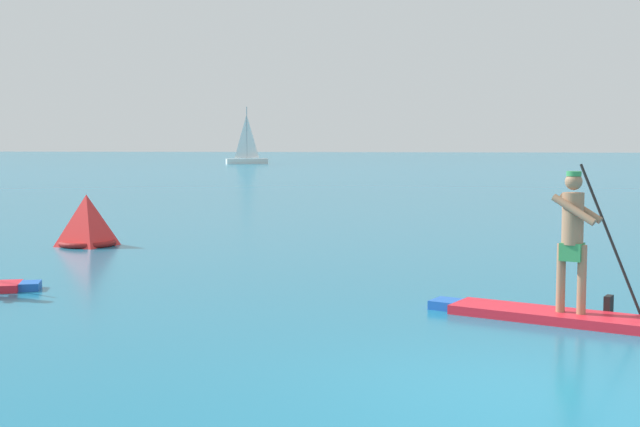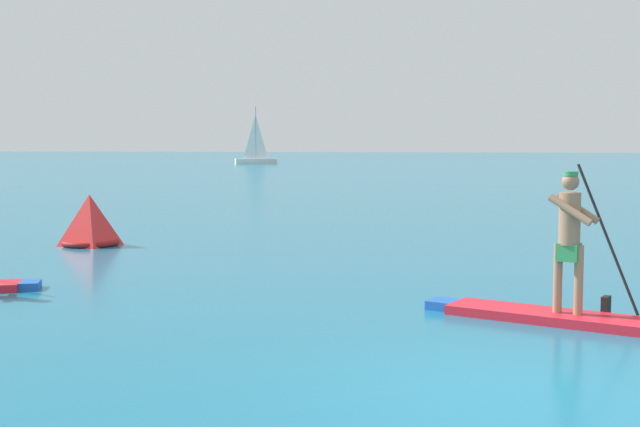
{
  "view_description": "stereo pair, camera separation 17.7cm",
  "coord_description": "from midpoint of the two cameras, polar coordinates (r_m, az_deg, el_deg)",
  "views": [
    {
      "loc": [
        -0.66,
        -7.28,
        2.19
      ],
      "look_at": [
        -3.19,
        6.71,
        1.01
      ],
      "focal_mm": 47.03,
      "sensor_mm": 36.0,
      "label": 1
    },
    {
      "loc": [
        -0.49,
        -7.25,
        2.19
      ],
      "look_at": [
        -3.19,
        6.71,
        1.01
      ],
      "focal_mm": 47.03,
      "sensor_mm": 36.0,
      "label": 2
    }
  ],
  "objects": [
    {
      "name": "race_marker_buoy",
      "position": [
        18.77,
        -15.84,
        -0.65
      ],
      "size": [
        1.38,
        1.38,
        1.11
      ],
      "color": "red",
      "rests_on": "ground"
    },
    {
      "name": "sailboat_left_horizon",
      "position": [
        93.06,
        -5.05,
        3.93
      ],
      "size": [
        4.64,
        2.93,
        6.29
      ],
      "rotation": [
        0.0,
        0.0,
        3.56
      ],
      "color": "white",
      "rests_on": "ground"
    },
    {
      "name": "paddleboarder_mid_center",
      "position": [
        10.79,
        15.98,
        -5.26
      ],
      "size": [
        3.37,
        1.7,
        1.97
      ],
      "rotation": [
        0.0,
        0.0,
        -0.38
      ],
      "color": "red",
      "rests_on": "ground"
    },
    {
      "name": "ground",
      "position": [
        7.61,
        14.48,
        -12.14
      ],
      "size": [
        440.0,
        440.0,
        0.0
      ],
      "primitive_type": "plane",
      "color": "#196B8C"
    }
  ]
}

